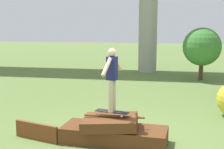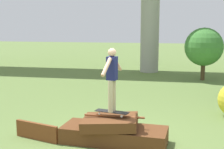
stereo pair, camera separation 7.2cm
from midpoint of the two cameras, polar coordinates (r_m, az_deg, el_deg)
The scene contains 6 objects.
ground_plane at distance 7.83m, azimuth 0.13°, elevation -12.35°, with size 80.00×80.00×0.00m, color olive.
scrap_pile at distance 7.73m, azimuth -0.06°, elevation -10.40°, with size 2.62×1.13×0.70m.
scrap_plank_loose at distance 8.17m, azimuth -13.91°, elevation -10.09°, with size 1.25×0.45×0.43m.
skateboard at distance 7.61m, azimuth -0.27°, elevation -6.84°, with size 0.87×0.40×0.09m.
skater at distance 7.41m, azimuth -0.28°, elevation -0.22°, with size 0.32×1.11×1.53m.
tree_behind_left at distance 16.60m, azimuth 16.02°, elevation 4.88°, with size 1.95×1.95×2.70m.
Camera 1 is at (1.25, -7.17, 2.89)m, focal length 50.00 mm.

